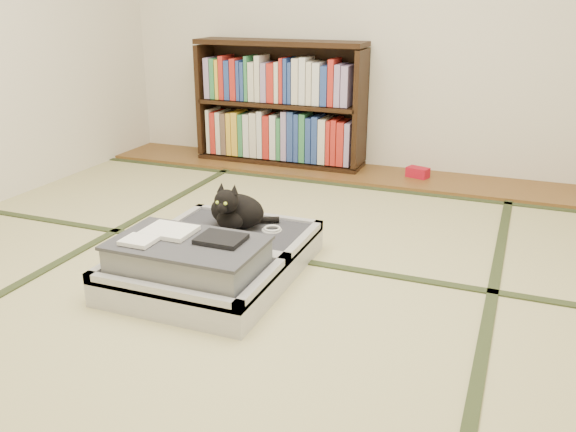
% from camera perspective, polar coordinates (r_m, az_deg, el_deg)
% --- Properties ---
extents(floor, '(4.50, 4.50, 0.00)m').
position_cam_1_polar(floor, '(2.70, -3.75, -7.22)').
color(floor, tan).
rests_on(floor, ground).
extents(wood_strip, '(4.00, 0.50, 0.02)m').
position_cam_1_polar(wood_strip, '(4.47, 7.23, 3.90)').
color(wood_strip, brown).
rests_on(wood_strip, ground).
extents(red_item, '(0.17, 0.13, 0.07)m').
position_cam_1_polar(red_item, '(4.41, 12.05, 4.02)').
color(red_item, '#AF0E21').
rests_on(red_item, wood_strip).
extents(tatami_borders, '(4.00, 4.50, 0.01)m').
position_cam_1_polar(tatami_borders, '(3.11, 0.12, -3.30)').
color(tatami_borders, '#2D381E').
rests_on(tatami_borders, ground).
extents(bookcase, '(1.28, 0.29, 0.92)m').
position_cam_1_polar(bookcase, '(4.65, -0.76, 10.27)').
color(bookcase, black).
rests_on(bookcase, wood_strip).
extents(suitcase, '(0.72, 0.96, 0.28)m').
position_cam_1_polar(suitcase, '(2.81, -7.21, -4.00)').
color(suitcase, '#BBBABF').
rests_on(suitcase, floor).
extents(cat, '(0.32, 0.32, 0.26)m').
position_cam_1_polar(cat, '(3.01, -4.97, 0.49)').
color(cat, black).
rests_on(cat, suitcase).
extents(cable_coil, '(0.10, 0.10, 0.02)m').
position_cam_1_polar(cable_coil, '(3.00, -1.52, -1.26)').
color(cable_coil, white).
rests_on(cable_coil, suitcase).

